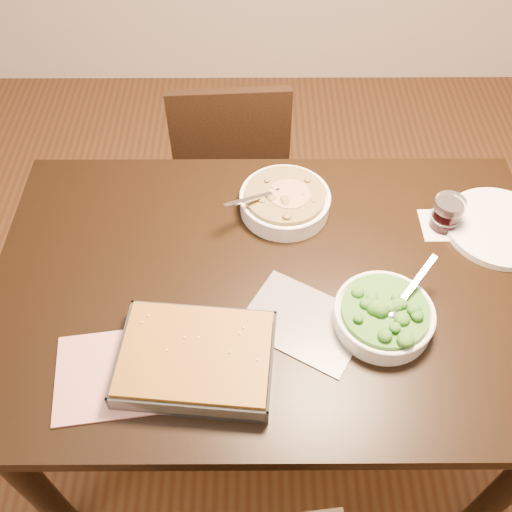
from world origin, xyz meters
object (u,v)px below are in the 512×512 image
Objects in this scene: stew_bowl at (285,201)px; wine_tumbler at (447,213)px; table at (273,302)px; dinner_plate at (499,227)px; baking_dish at (196,358)px; chair_far at (231,160)px; broccoli_bowl at (384,315)px.

wine_tumbler is at bearing -8.42° from stew_bowl.
table is 0.63m from dinner_plate.
stew_bowl is at bearing 172.10° from dinner_plate.
baking_dish is 1.25× the size of dinner_plate.
stew_bowl is at bearing 81.76° from table.
stew_bowl is 0.29× the size of chair_far.
baking_dish is 3.96× the size of wine_tumbler.
wine_tumbler is at bearing 132.14° from chair_far.
stew_bowl is at bearing 104.61° from chair_far.
table is at bearing 58.18° from baking_dish.
baking_dish is (-0.42, -0.11, -0.00)m from broccoli_bowl.
baking_dish is 0.75m from wine_tumbler.
broccoli_bowl reaches higher than table.
wine_tumbler is 0.11× the size of chair_far.
chair_far reaches higher than stew_bowl.
stew_bowl is 0.43m from wine_tumbler.
broccoli_bowl is at bearing -26.33° from table.
chair_far is at bearing 140.95° from dinner_plate.
chair_far reaches higher than table.
dinner_plate is (0.14, -0.02, -0.04)m from wine_tumbler.
table is 15.55× the size of wine_tumbler.
dinner_plate is at bearing 39.39° from broccoli_bowl.
table is 0.31m from broccoli_bowl.
dinner_plate reaches higher than table.
chair_far is at bearing 113.32° from broccoli_bowl.
stew_bowl is at bearing 171.58° from wine_tumbler.
chair_far is (-0.13, 0.76, -0.18)m from table.
wine_tumbler is (0.42, -0.06, 0.02)m from stew_bowl.
table is 0.79m from chair_far.
chair_far reaches higher than wine_tumbler.
stew_bowl is 0.88× the size of dinner_plate.
baking_dish is at bearing 84.14° from chair_far.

